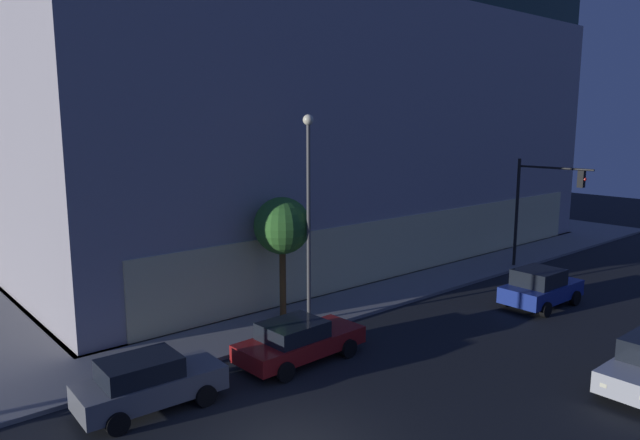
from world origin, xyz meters
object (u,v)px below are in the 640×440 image
(sidewalk_tree, at_px, (282,227))
(car_red, at_px, (299,340))
(car_grey, at_px, (148,382))
(traffic_light_far_corner, at_px, (540,197))
(car_blue, at_px, (541,287))
(street_lamp_sidewalk, at_px, (309,195))
(modern_building, at_px, (295,118))

(sidewalk_tree, xyz_separation_m, car_red, (-2.34, -4.01, -3.29))
(sidewalk_tree, distance_m, car_grey, 9.35)
(traffic_light_far_corner, distance_m, sidewalk_tree, 16.06)
(car_red, bearing_deg, car_blue, -10.76)
(street_lamp_sidewalk, distance_m, sidewalk_tree, 1.94)
(car_red, bearing_deg, modern_building, 51.98)
(street_lamp_sidewalk, xyz_separation_m, car_grey, (-8.31, -2.60, -4.65))
(sidewalk_tree, bearing_deg, traffic_light_far_corner, -10.57)
(traffic_light_far_corner, xyz_separation_m, sidewalk_tree, (-15.79, 2.95, -0.24))
(sidewalk_tree, height_order, car_blue, sidewalk_tree)
(traffic_light_far_corner, xyz_separation_m, car_grey, (-23.68, -0.90, -3.47))
(car_blue, bearing_deg, sidewalk_tree, 147.71)
(sidewalk_tree, relative_size, car_red, 1.07)
(car_grey, distance_m, car_red, 5.56)
(modern_building, height_order, car_red, modern_building)
(traffic_light_far_corner, relative_size, sidewalk_tree, 1.20)
(car_grey, height_order, car_red, car_grey)
(street_lamp_sidewalk, distance_m, car_red, 6.11)
(sidewalk_tree, height_order, car_grey, sidewalk_tree)
(car_red, bearing_deg, car_grey, 178.32)
(car_grey, bearing_deg, car_red, -1.68)
(modern_building, relative_size, car_grey, 8.47)
(modern_building, xyz_separation_m, sidewalk_tree, (-9.92, -11.66, -4.59))
(street_lamp_sidewalk, height_order, car_grey, street_lamp_sidewalk)
(sidewalk_tree, bearing_deg, modern_building, 49.62)
(car_blue, bearing_deg, car_red, 169.24)
(traffic_light_far_corner, height_order, sidewalk_tree, traffic_light_far_corner)
(traffic_light_far_corner, distance_m, car_red, 18.50)
(traffic_light_far_corner, xyz_separation_m, car_blue, (-5.70, -3.43, -3.42))
(sidewalk_tree, relative_size, car_grey, 1.19)
(modern_building, relative_size, traffic_light_far_corner, 5.91)
(traffic_light_far_corner, relative_size, car_grey, 1.43)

